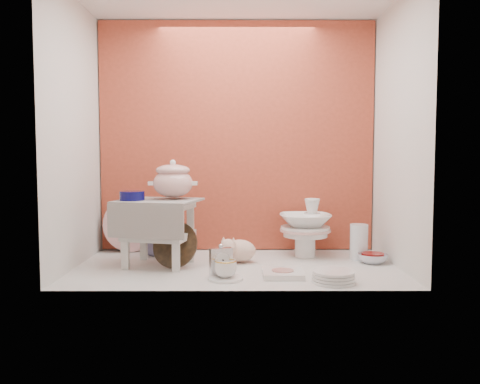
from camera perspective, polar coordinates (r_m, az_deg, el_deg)
The scene contains 17 objects.
ground at distance 2.75m, azimuth -0.42°, elevation -8.80°, with size 1.80×1.80×0.00m, color silver.
niche_shell at distance 2.88m, azimuth -0.41°, elevation 10.42°, with size 1.86×1.03×1.53m.
step_stool at distance 2.78m, azimuth -9.60°, elevation -4.76°, with size 0.43×0.37×0.38m, color silver, non-canonical shape.
soup_tureen at distance 2.79m, azimuth -7.94°, elevation 1.51°, with size 0.27×0.27×0.23m, color white, non-canonical shape.
cobalt_bowl at distance 2.75m, azimuth -12.66°, elevation -0.43°, with size 0.14×0.14×0.05m, color #0A0949.
floral_platter at distance 3.23m, azimuth -12.76°, elevation -3.76°, with size 0.36×0.10×0.36m, color white, non-canonical shape.
blue_white_vase at distance 3.09m, azimuth -9.73°, elevation -5.35°, with size 0.21×0.21×0.22m, color silver.
lacquer_tray at distance 2.73m, azimuth -7.70°, elevation -6.23°, with size 0.27×0.12×0.25m, color black, non-canonical shape.
mantel_clock at distance 2.50m, azimuth -2.27°, elevation -8.12°, with size 0.12×0.04×0.17m, color silver.
plush_pig at distance 2.83m, azimuth -0.07°, elevation -6.92°, with size 0.24×0.17×0.14m, color beige.
teacup_saucer at distance 2.46m, azimuth -1.73°, elevation -10.20°, with size 0.18×0.18×0.01m, color white.
gold_rim_teacup at distance 2.45m, azimuth -1.73°, elevation -9.04°, with size 0.11×0.11×0.09m, color white.
lattice_dish at distance 2.53m, azimuth 5.09°, elevation -9.59°, with size 0.21×0.21×0.03m, color white.
dinner_plate_stack at distance 2.44m, azimuth 11.03°, elevation -9.80°, with size 0.22×0.22×0.06m, color white.
crystal_bowl at distance 2.93m, azimuth 15.43°, elevation -7.60°, with size 0.17×0.17×0.05m, color silver.
clear_glass_vase at distance 3.00m, azimuth 13.90°, elevation -5.76°, with size 0.11×0.11×0.21m, color silver.
porcelain_tower at distance 3.01m, azimuth 7.74°, elevation -4.19°, with size 0.32×0.32×0.36m, color white, non-canonical shape.
Camera 1 is at (0.01, -2.68, 0.61)m, focal length 36.01 mm.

